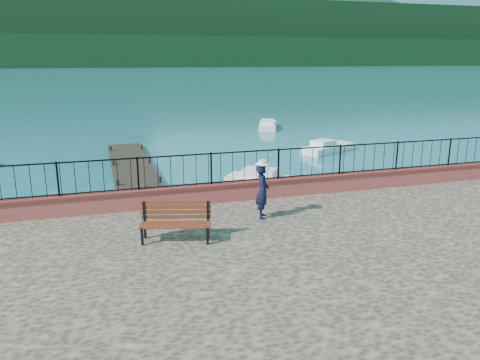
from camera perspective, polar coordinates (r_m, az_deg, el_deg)
ground at (r=11.84m, az=2.47°, el=-13.27°), size 2000.00×2000.00×0.00m
parapet at (r=14.57m, az=-2.33°, el=-1.49°), size 28.00×0.46×0.58m
railing at (r=14.37m, az=-2.36°, el=1.44°), size 27.00×0.05×0.95m
dock at (r=22.55m, az=-12.68°, el=0.48°), size 2.00×16.00×0.30m
far_forest at (r=309.87m, az=-17.04°, el=14.71°), size 900.00×60.00×18.00m
foothills at (r=370.22m, az=-17.30°, el=16.60°), size 900.00×120.00×44.00m
companion_hill at (r=612.14m, az=4.43°, el=14.13°), size 448.00×384.00×180.00m
park_bench at (r=11.56m, az=-7.82°, el=-5.99°), size 1.81×1.00×0.96m
person at (r=12.95m, az=2.75°, el=-1.38°), size 0.52×0.64×1.53m
hat at (r=12.75m, az=2.80°, el=2.18°), size 0.44×0.44×0.12m
boat_1 at (r=20.65m, az=4.02°, el=0.22°), size 4.08×3.49×0.80m
boat_2 at (r=28.90m, az=10.78°, el=4.17°), size 3.91×2.76×0.80m
boat_5 at (r=38.12m, az=3.40°, el=6.90°), size 2.68×4.17×0.80m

